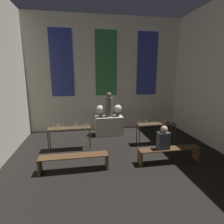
# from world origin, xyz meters

# --- Properties ---
(wall_back) EXTENTS (7.55, 0.16, 5.39)m
(wall_back) POSITION_xyz_m (0.00, 12.03, 2.72)
(wall_back) COLOR beige
(wall_back) RESTS_ON ground_plane
(altar) EXTENTS (1.24, 0.61, 0.85)m
(altar) POSITION_xyz_m (0.00, 11.07, 0.43)
(altar) COLOR #BCB29E
(altar) RESTS_ON ground_plane
(statue) EXTENTS (0.33, 0.33, 1.10)m
(statue) POSITION_xyz_m (0.00, 11.07, 1.35)
(statue) COLOR #5B5651
(statue) RESTS_ON altar
(flower_vase_left) EXTENTS (0.35, 0.35, 0.53)m
(flower_vase_left) POSITION_xyz_m (-0.40, 11.07, 1.17)
(flower_vase_left) COLOR #4C5666
(flower_vase_left) RESTS_ON altar
(flower_vase_right) EXTENTS (0.35, 0.35, 0.53)m
(flower_vase_right) POSITION_xyz_m (0.40, 11.07, 1.17)
(flower_vase_right) COLOR #4C5666
(flower_vase_right) RESTS_ON altar
(candle_rack_left) EXTENTS (1.53, 0.39, 1.03)m
(candle_rack_left) POSITION_xyz_m (-1.68, 9.70, 0.73)
(candle_rack_left) COLOR #473823
(candle_rack_left) RESTS_ON ground_plane
(candle_rack_right) EXTENTS (1.53, 0.39, 1.04)m
(candle_rack_right) POSITION_xyz_m (1.69, 9.70, 0.73)
(candle_rack_right) COLOR #473823
(candle_rack_right) RESTS_ON ground_plane
(pew_back_left) EXTENTS (1.96, 0.36, 0.47)m
(pew_back_left) POSITION_xyz_m (-1.47, 8.17, 0.34)
(pew_back_left) COLOR #4C331E
(pew_back_left) RESTS_ON ground_plane
(pew_back_right) EXTENTS (1.96, 0.36, 0.47)m
(pew_back_right) POSITION_xyz_m (1.47, 8.17, 0.34)
(pew_back_right) COLOR #4C331E
(pew_back_right) RESTS_ON ground_plane
(person_seated) EXTENTS (0.36, 0.24, 0.75)m
(person_seated) POSITION_xyz_m (1.25, 8.17, 0.81)
(person_seated) COLOR #383D47
(person_seated) RESTS_ON pew_back_right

